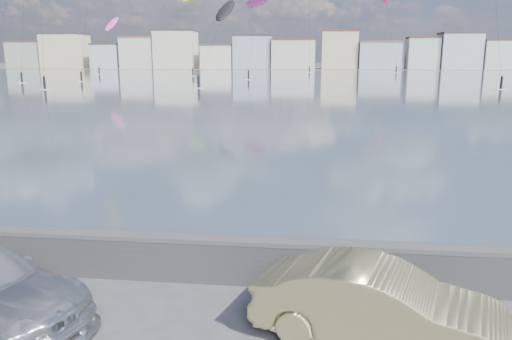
{
  "coord_description": "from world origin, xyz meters",
  "views": [
    {
      "loc": [
        2.3,
        -7.1,
        4.76
      ],
      "look_at": [
        1.0,
        4.0,
        2.2
      ],
      "focal_mm": 35.0,
      "sensor_mm": 36.0,
      "label": 1
    }
  ],
  "objects": [
    {
      "name": "bay_water",
      "position": [
        0.0,
        91.5,
        0.01
      ],
      "size": [
        500.0,
        177.0,
        0.0
      ],
      "primitive_type": "cube",
      "color": "#313D50",
      "rests_on": "ground"
    },
    {
      "name": "far_shore_strip",
      "position": [
        0.0,
        200.0,
        0.01
      ],
      "size": [
        500.0,
        60.0,
        0.0
      ],
      "primitive_type": "cube",
      "color": "#4C473D",
      "rests_on": "ground"
    },
    {
      "name": "seawall",
      "position": [
        0.0,
        2.7,
        0.58
      ],
      "size": [
        400.0,
        0.36,
        1.08
      ],
      "color": "#28282B",
      "rests_on": "ground"
    },
    {
      "name": "far_buildings",
      "position": [
        1.31,
        186.0,
        6.03
      ],
      "size": [
        240.79,
        13.26,
        14.6
      ],
      "color": "gray",
      "rests_on": "ground"
    },
    {
      "name": "car_champagne",
      "position": [
        3.45,
        0.7,
        0.69
      ],
      "size": [
        4.43,
        2.6,
        1.38
      ],
      "primitive_type": "imported",
      "rotation": [
        0.0,
        0.0,
        1.28
      ],
      "color": "tan",
      "rests_on": "ground"
    },
    {
      "name": "kitesurfer_6",
      "position": [
        -30.12,
        127.64,
        19.07
      ],
      "size": [
        6.71,
        19.37,
        21.13
      ],
      "color": "yellow",
      "rests_on": "ground"
    },
    {
      "name": "kitesurfer_8",
      "position": [
        -11.0,
        107.52,
        16.23
      ],
      "size": [
        8.18,
        17.1,
        17.97
      ],
      "color": "#E5338C",
      "rests_on": "ground"
    },
    {
      "name": "kitesurfer_11",
      "position": [
        22.31,
        149.21,
        19.79
      ],
      "size": [
        5.07,
        10.82,
        21.23
      ],
      "color": "#E5338C",
      "rests_on": "ground"
    },
    {
      "name": "kitesurfer_13",
      "position": [
        -54.05,
        130.48,
        13.21
      ],
      "size": [
        2.95,
        15.06,
        15.89
      ],
      "color": "#E5338C",
      "rests_on": "ground"
    },
    {
      "name": "kitesurfer_15",
      "position": [
        -12.83,
        78.32,
        12.12
      ],
      "size": [
        4.76,
        16.34,
        15.11
      ],
      "color": "black",
      "rests_on": "ground"
    }
  ]
}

